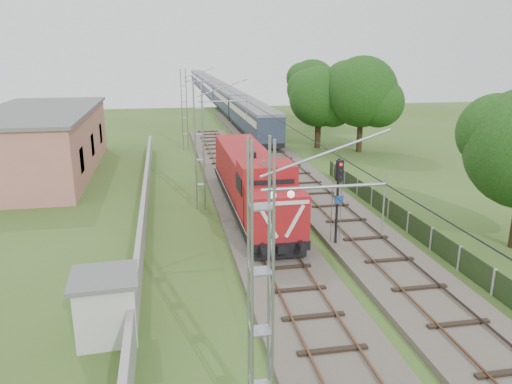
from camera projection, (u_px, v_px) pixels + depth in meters
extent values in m
plane|color=#3C521E|center=(294.00, 290.00, 21.23)|extent=(140.00, 140.00, 0.00)
cube|color=#6B6054|center=(262.00, 230.00, 27.80)|extent=(4.20, 70.00, 0.30)
cube|color=black|center=(262.00, 227.00, 27.75)|extent=(2.40, 70.00, 0.10)
cube|color=brown|center=(247.00, 226.00, 27.58)|extent=(0.08, 70.00, 0.05)
cube|color=brown|center=(277.00, 224.00, 27.88)|extent=(0.08, 70.00, 0.05)
cube|color=#6B6054|center=(291.00, 172.00, 40.96)|extent=(4.20, 80.00, 0.30)
cube|color=black|center=(291.00, 169.00, 40.91)|extent=(2.40, 80.00, 0.10)
cube|color=brown|center=(281.00, 169.00, 40.74)|extent=(0.08, 80.00, 0.05)
cube|color=brown|center=(301.00, 168.00, 41.04)|extent=(0.08, 80.00, 0.05)
cylinder|color=gray|center=(324.00, 187.00, 11.53)|extent=(3.00, 0.08, 0.08)
cylinder|color=gray|center=(222.00, 101.00, 30.43)|extent=(3.00, 0.08, 0.08)
cylinder|color=gray|center=(199.00, 81.00, 49.33)|extent=(3.00, 0.08, 0.08)
cylinder|color=black|center=(247.00, 122.00, 31.05)|extent=(0.03, 70.00, 0.03)
cylinder|color=black|center=(247.00, 101.00, 30.69)|extent=(0.03, 70.00, 0.03)
cube|color=#9E9E99|center=(145.00, 200.00, 31.23)|extent=(0.25, 40.00, 1.50)
cube|color=tan|center=(41.00, 143.00, 40.60)|extent=(8.00, 20.00, 5.00)
cube|color=#606060|center=(37.00, 111.00, 39.88)|extent=(8.40, 20.40, 0.25)
cube|color=black|center=(81.00, 160.00, 35.70)|extent=(0.10, 1.60, 1.80)
cube|color=black|center=(92.00, 145.00, 41.37)|extent=(0.10, 1.60, 1.80)
cube|color=black|center=(100.00, 133.00, 47.04)|extent=(0.10, 1.60, 1.80)
cube|color=black|center=(432.00, 239.00, 25.30)|extent=(0.05, 32.00, 1.15)
cube|color=#9E9E99|center=(334.00, 171.00, 39.47)|extent=(0.12, 0.12, 1.20)
cube|color=black|center=(251.00, 199.00, 30.80)|extent=(2.84, 16.09, 0.47)
cube|color=black|center=(269.00, 232.00, 25.96)|extent=(2.08, 3.41, 0.47)
cube|color=black|center=(239.00, 182.00, 35.80)|extent=(2.08, 3.41, 0.47)
cube|color=black|center=(281.00, 254.00, 23.39)|extent=(2.46, 0.24, 0.33)
cube|color=maroon|center=(276.00, 213.00, 23.95)|extent=(2.74, 2.37, 2.18)
sphere|color=white|center=(273.00, 195.00, 22.46)|extent=(0.34, 0.34, 0.34)
sphere|color=white|center=(291.00, 194.00, 22.61)|extent=(0.34, 0.34, 0.34)
cube|color=silver|center=(269.00, 223.00, 22.72)|extent=(0.95, 0.06, 1.58)
cube|color=silver|center=(295.00, 221.00, 22.93)|extent=(0.95, 0.06, 1.58)
cube|color=silver|center=(282.00, 203.00, 22.57)|extent=(2.56, 0.06, 0.17)
cube|color=maroon|center=(266.00, 191.00, 26.02)|extent=(2.84, 2.27, 3.03)
cube|color=black|center=(271.00, 188.00, 24.80)|extent=(2.37, 0.06, 0.85)
cube|color=maroon|center=(245.00, 167.00, 32.58)|extent=(2.65, 11.45, 2.46)
cylinder|color=black|center=(253.00, 155.00, 29.48)|extent=(0.42, 0.42, 0.38)
cylinder|color=gray|center=(264.00, 164.00, 24.80)|extent=(0.11, 0.11, 0.33)
cylinder|color=gray|center=(275.00, 163.00, 24.90)|extent=(0.11, 0.11, 0.33)
cube|color=black|center=(253.00, 130.00, 57.63)|extent=(2.68, 20.34, 0.46)
cube|color=#293445|center=(253.00, 117.00, 57.22)|extent=(2.77, 20.34, 2.50)
cube|color=beige|center=(253.00, 113.00, 57.09)|extent=(2.81, 19.53, 0.69)
cube|color=slate|center=(253.00, 105.00, 56.83)|extent=(2.82, 20.34, 0.32)
cube|color=black|center=(229.00, 109.00, 77.72)|extent=(2.68, 20.34, 0.46)
cube|color=#293445|center=(229.00, 99.00, 77.31)|extent=(2.77, 20.34, 2.50)
cube|color=beige|center=(229.00, 96.00, 77.19)|extent=(2.81, 19.53, 0.69)
cube|color=slate|center=(229.00, 90.00, 76.93)|extent=(2.82, 20.34, 0.32)
cube|color=black|center=(215.00, 97.00, 97.82)|extent=(2.68, 20.34, 0.46)
cube|color=#293445|center=(215.00, 89.00, 97.41)|extent=(2.77, 20.34, 2.50)
cube|color=beige|center=(215.00, 87.00, 97.28)|extent=(2.81, 19.53, 0.69)
cube|color=slate|center=(214.00, 82.00, 97.03)|extent=(2.82, 20.34, 0.32)
cube|color=black|center=(205.00, 88.00, 117.92)|extent=(2.68, 20.34, 0.46)
cube|color=#293445|center=(205.00, 82.00, 117.51)|extent=(2.77, 20.34, 2.50)
cube|color=beige|center=(205.00, 80.00, 117.38)|extent=(2.81, 19.53, 0.69)
cube|color=slate|center=(205.00, 76.00, 117.12)|extent=(2.82, 20.34, 0.32)
cube|color=black|center=(199.00, 83.00, 138.01)|extent=(2.68, 20.34, 0.46)
cube|color=#293445|center=(199.00, 77.00, 137.60)|extent=(2.77, 20.34, 2.50)
cube|color=beige|center=(199.00, 76.00, 137.47)|extent=(2.81, 19.53, 0.69)
cube|color=slate|center=(199.00, 72.00, 137.22)|extent=(2.82, 20.34, 0.32)
cylinder|color=black|center=(337.00, 205.00, 25.03)|extent=(0.13, 0.13, 4.71)
cube|color=black|center=(340.00, 171.00, 24.40)|extent=(0.38, 0.30, 1.04)
sphere|color=red|center=(341.00, 164.00, 24.20)|extent=(0.17, 0.17, 0.17)
sphere|color=black|center=(340.00, 171.00, 24.29)|extent=(0.17, 0.17, 0.17)
sphere|color=black|center=(340.00, 178.00, 24.38)|extent=(0.17, 0.17, 0.17)
cube|color=navy|center=(339.00, 200.00, 24.85)|extent=(0.51, 0.21, 0.38)
cube|color=beige|center=(106.00, 308.00, 17.51)|extent=(2.12, 2.12, 2.20)
cube|color=#606060|center=(104.00, 277.00, 17.18)|extent=(2.43, 2.43, 0.15)
sphere|color=black|center=(496.00, 132.00, 24.99)|extent=(3.91, 3.91, 3.91)
cylinder|color=#342715|center=(360.00, 131.00, 49.21)|extent=(0.55, 0.55, 4.18)
sphere|color=black|center=(362.00, 92.00, 48.16)|extent=(6.84, 6.84, 6.84)
sphere|color=black|center=(379.00, 102.00, 47.69)|extent=(4.79, 4.79, 4.79)
sphere|color=black|center=(346.00, 83.00, 48.87)|extent=(4.45, 4.45, 4.45)
cylinder|color=#342715|center=(318.00, 130.00, 51.22)|extent=(0.60, 0.60, 3.72)
sphere|color=black|center=(319.00, 97.00, 50.28)|extent=(6.09, 6.09, 6.09)
sphere|color=black|center=(333.00, 106.00, 49.87)|extent=(4.26, 4.26, 4.26)
sphere|color=black|center=(306.00, 89.00, 50.92)|extent=(3.96, 3.96, 3.96)
cylinder|color=#342715|center=(311.00, 111.00, 66.67)|extent=(0.55, 0.55, 3.86)
sphere|color=black|center=(312.00, 84.00, 65.69)|extent=(6.32, 6.32, 6.32)
sphere|color=black|center=(323.00, 91.00, 65.26)|extent=(4.43, 4.43, 4.43)
sphere|color=black|center=(302.00, 78.00, 66.35)|extent=(4.11, 4.11, 4.11)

